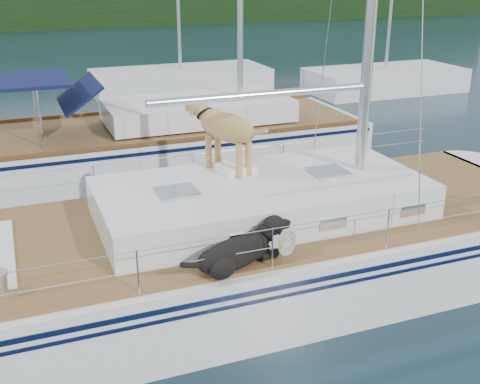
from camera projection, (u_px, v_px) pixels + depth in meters
name	position (u px, v px, depth m)	size (l,w,h in m)	color
ground	(216.00, 290.00, 9.95)	(120.00, 120.00, 0.00)	black
shore_bank	(34.00, 20.00, 49.94)	(92.00, 1.00, 1.20)	#595147
main_sailboat	(221.00, 252.00, 9.74)	(12.00, 3.91, 14.01)	white
neighbor_sailboat	(159.00, 144.00, 15.75)	(11.00, 3.50, 13.30)	white
bg_boat_center	(181.00, 81.00, 25.07)	(7.20, 3.00, 11.65)	white
bg_boat_east	(385.00, 80.00, 25.17)	(6.40, 3.00, 11.65)	white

